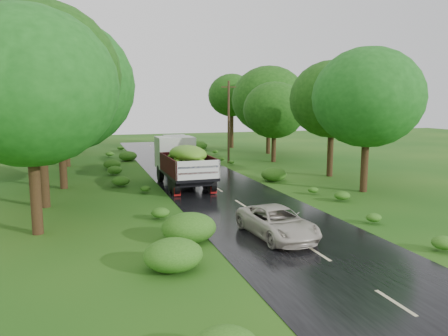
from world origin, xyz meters
name	(u,v)px	position (x,y,z in m)	size (l,w,h in m)	color
ground	(318,254)	(0.00, 0.00, 0.00)	(120.00, 120.00, 0.00)	#10430E
road	(263,218)	(0.00, 5.00, 0.01)	(6.50, 80.00, 0.02)	black
road_lines	(255,212)	(0.00, 6.00, 0.02)	(0.12, 69.60, 0.00)	#BFB78C
truck_near	(182,160)	(-1.81, 13.88, 1.68)	(2.60, 7.09, 2.96)	black
truck_far	(179,149)	(-0.01, 23.33, 1.35)	(2.06, 5.68, 2.38)	black
car	(277,222)	(-0.59, 2.20, 0.61)	(1.95, 4.23, 1.17)	beige
utility_pole	(229,121)	(4.25, 22.72, 3.64)	(1.22, 0.40, 7.07)	#382616
trees_left	(52,85)	(-9.71, 21.38, 6.51)	(6.82, 34.74, 9.05)	black
trees_right	(285,101)	(9.03, 21.58, 5.38)	(6.10, 29.67, 7.53)	black
shrubs	(209,178)	(0.00, 14.00, 0.35)	(11.90, 44.00, 0.70)	#285C15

